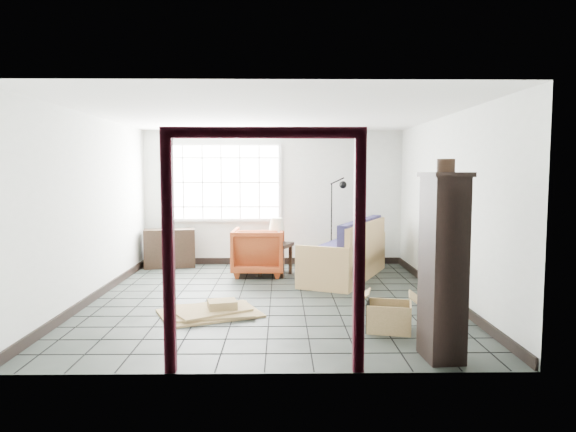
{
  "coord_description": "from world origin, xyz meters",
  "views": [
    {
      "loc": [
        0.15,
        -7.22,
        1.82
      ],
      "look_at": [
        0.25,
        0.3,
        1.16
      ],
      "focal_mm": 32.0,
      "sensor_mm": 36.0,
      "label": 1
    }
  ],
  "objects_px": {
    "futon_sofa": "(348,257)",
    "armchair": "(259,249)",
    "tall_shelf": "(443,265)",
    "side_table": "(275,249)"
  },
  "relations": [
    {
      "from": "futon_sofa",
      "to": "tall_shelf",
      "type": "relative_size",
      "value": 1.34
    },
    {
      "from": "futon_sofa",
      "to": "side_table",
      "type": "distance_m",
      "value": 1.27
    },
    {
      "from": "futon_sofa",
      "to": "tall_shelf",
      "type": "height_order",
      "value": "tall_shelf"
    },
    {
      "from": "futon_sofa",
      "to": "tall_shelf",
      "type": "bearing_deg",
      "value": -58.99
    },
    {
      "from": "armchair",
      "to": "side_table",
      "type": "height_order",
      "value": "armchair"
    },
    {
      "from": "futon_sofa",
      "to": "armchair",
      "type": "height_order",
      "value": "futon_sofa"
    },
    {
      "from": "futon_sofa",
      "to": "tall_shelf",
      "type": "distance_m",
      "value": 3.84
    },
    {
      "from": "side_table",
      "to": "tall_shelf",
      "type": "xyz_separation_m",
      "value": [
        1.65,
        -4.03,
        0.45
      ]
    },
    {
      "from": "side_table",
      "to": "tall_shelf",
      "type": "relative_size",
      "value": 0.37
    },
    {
      "from": "futon_sofa",
      "to": "side_table",
      "type": "bearing_deg",
      "value": -166.55
    }
  ]
}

